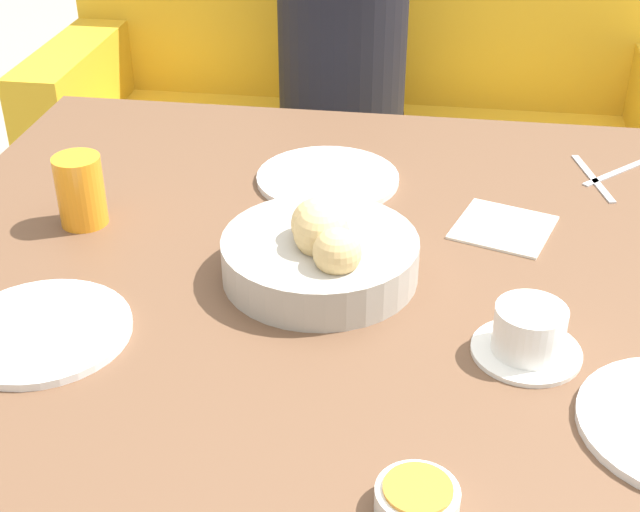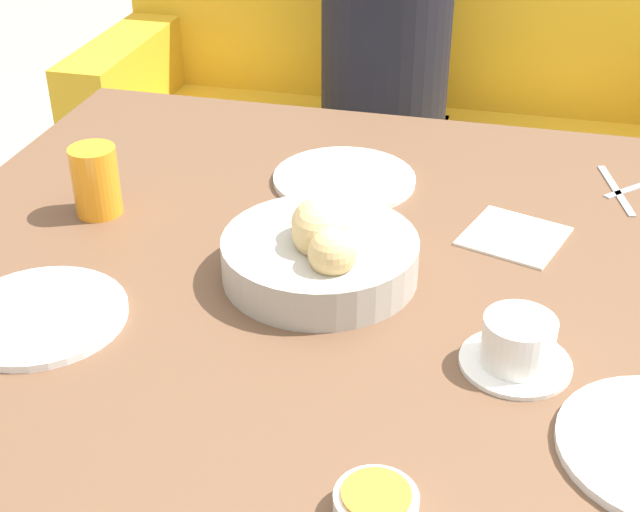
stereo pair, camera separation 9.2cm
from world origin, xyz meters
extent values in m
cube|color=brown|center=(0.00, 0.00, 0.70)|extent=(1.30, 1.07, 0.03)
cube|color=brown|center=(-0.60, 0.48, 0.34)|extent=(0.06, 0.06, 0.68)
cube|color=gold|center=(-0.13, 1.18, 0.21)|extent=(1.63, 0.70, 0.42)
cube|color=gold|center=(-0.13, 1.43, 0.65)|extent=(1.63, 0.20, 0.45)
cube|color=gold|center=(-0.88, 1.18, 0.31)|extent=(0.14, 0.70, 0.62)
cube|color=#23232D|center=(-0.18, 1.07, 0.21)|extent=(0.29, 0.40, 0.42)
cylinder|color=black|center=(-0.18, 1.07, 0.68)|extent=(0.31, 0.31, 0.52)
cylinder|color=#B2ADA3|center=(-0.07, -0.03, 0.74)|extent=(0.25, 0.25, 0.05)
sphere|color=#DBB775|center=(-0.08, -0.02, 0.79)|extent=(0.07, 0.07, 0.07)
sphere|color=#DBB775|center=(-0.07, -0.05, 0.79)|extent=(0.07, 0.07, 0.07)
sphere|color=#DBB775|center=(-0.04, -0.09, 0.79)|extent=(0.06, 0.06, 0.06)
cylinder|color=white|center=(-0.38, -0.20, 0.72)|extent=(0.21, 0.21, 0.01)
cylinder|color=white|center=(-0.10, 0.25, 0.72)|extent=(0.22, 0.22, 0.01)
cylinder|color=orange|center=(-0.43, 0.06, 0.76)|extent=(0.07, 0.07, 0.10)
cylinder|color=white|center=(0.19, -0.16, 0.72)|extent=(0.13, 0.13, 0.01)
cylinder|color=white|center=(0.19, -0.16, 0.75)|extent=(0.08, 0.08, 0.06)
cylinder|color=white|center=(0.08, -0.41, 0.73)|extent=(0.08, 0.08, 0.03)
cylinder|color=#C67F28|center=(0.08, -0.41, 0.74)|extent=(0.06, 0.06, 0.00)
cube|color=#B7B7BC|center=(0.36, 0.35, 0.71)|extent=(0.13, 0.13, 0.00)
cube|color=#B7B7BC|center=(0.31, 0.31, 0.71)|extent=(0.05, 0.16, 0.00)
cube|color=silver|center=(0.17, 0.13, 0.71)|extent=(0.16, 0.16, 0.00)
camera|label=1|loc=(0.07, -1.00, 1.34)|focal=50.00mm
camera|label=2|loc=(0.16, -0.98, 1.34)|focal=50.00mm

